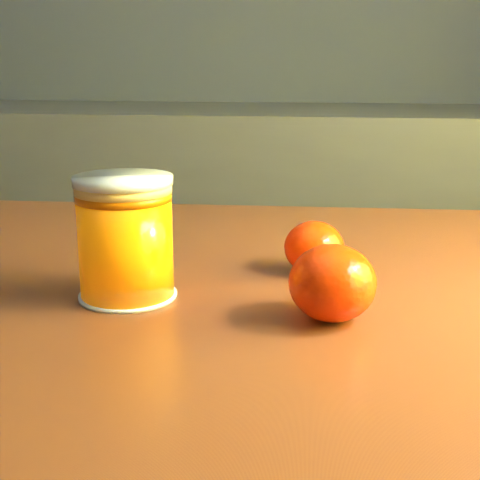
# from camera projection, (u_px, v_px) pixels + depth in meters

# --- Properties ---
(kitchen_counter) EXTENTS (3.15, 0.60, 0.90)m
(kitchen_counter) POSITION_uv_depth(u_px,v_px,m) (44.00, 252.00, 2.09)
(kitchen_counter) COLOR #434347
(kitchen_counter) RESTS_ON ground
(table) EXTENTS (1.11, 0.80, 0.81)m
(table) POSITION_uv_depth(u_px,v_px,m) (352.00, 389.00, 0.67)
(table) COLOR brown
(table) RESTS_ON ground
(juice_glass) EXTENTS (0.09, 0.09, 0.11)m
(juice_glass) POSITION_uv_depth(u_px,v_px,m) (126.00, 238.00, 0.61)
(juice_glass) COLOR orange
(juice_glass) RESTS_ON table
(orange_front) EXTENTS (0.08, 0.08, 0.07)m
(orange_front) POSITION_uv_depth(u_px,v_px,m) (332.00, 283.00, 0.56)
(orange_front) COLOR #F12F04
(orange_front) RESTS_ON table
(orange_back) EXTENTS (0.06, 0.06, 0.05)m
(orange_back) POSITION_uv_depth(u_px,v_px,m) (314.00, 247.00, 0.69)
(orange_back) COLOR #F12F04
(orange_back) RESTS_ON table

